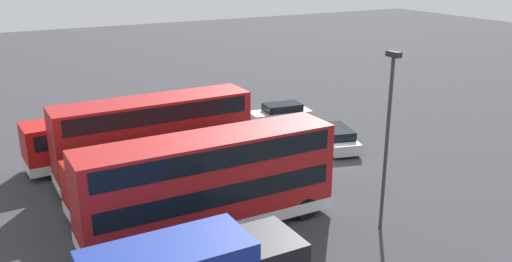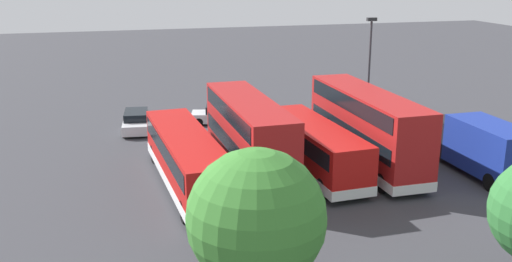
{
  "view_description": "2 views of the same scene",
  "coord_description": "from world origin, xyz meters",
  "px_view_note": "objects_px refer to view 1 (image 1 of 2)",
  "views": [
    {
      "loc": [
        -26.08,
        18.88,
        12.16
      ],
      "look_at": [
        2.69,
        3.37,
        1.43
      ],
      "focal_mm": 38.26,
      "sensor_mm": 36.0,
      "label": 1
    },
    {
      "loc": [
        9.89,
        40.72,
        11.86
      ],
      "look_at": [
        0.09,
        5.02,
        1.15
      ],
      "focal_mm": 40.61,
      "sensor_mm": 36.0,
      "label": 2
    }
  ],
  "objects_px": {
    "bus_double_decker_near_end": "(209,181)",
    "bus_single_deck_second": "(170,174)",
    "car_hatchback_silver": "(335,138)",
    "car_small_green": "(281,113)",
    "bus_double_decker_third": "(154,135)",
    "lamp_post_tall": "(388,129)",
    "bus_single_deck_fourth": "(128,133)"
  },
  "relations": [
    {
      "from": "bus_double_decker_near_end",
      "to": "lamp_post_tall",
      "type": "xyz_separation_m",
      "value": [
        -3.48,
        -7.03,
        2.35
      ]
    },
    {
      "from": "lamp_post_tall",
      "to": "bus_single_deck_second",
      "type": "bearing_deg",
      "value": 47.4
    },
    {
      "from": "bus_double_decker_near_end",
      "to": "bus_single_deck_fourth",
      "type": "relative_size",
      "value": 0.97
    },
    {
      "from": "car_hatchback_silver",
      "to": "bus_single_deck_second",
      "type": "bearing_deg",
      "value": 103.04
    },
    {
      "from": "bus_double_decker_near_end",
      "to": "bus_single_deck_second",
      "type": "height_order",
      "value": "bus_double_decker_near_end"
    },
    {
      "from": "car_small_green",
      "to": "car_hatchback_silver",
      "type": "bearing_deg",
      "value": -178.01
    },
    {
      "from": "bus_single_deck_second",
      "to": "bus_double_decker_third",
      "type": "relative_size",
      "value": 0.93
    },
    {
      "from": "bus_double_decker_near_end",
      "to": "car_hatchback_silver",
      "type": "bearing_deg",
      "value": -61.28
    },
    {
      "from": "bus_double_decker_third",
      "to": "car_small_green",
      "type": "relative_size",
      "value": 2.33
    },
    {
      "from": "bus_single_deck_second",
      "to": "bus_double_decker_third",
      "type": "bearing_deg",
      "value": -7.44
    },
    {
      "from": "bus_double_decker_third",
      "to": "lamp_post_tall",
      "type": "distance_m",
      "value": 13.21
    },
    {
      "from": "bus_double_decker_third",
      "to": "lamp_post_tall",
      "type": "relative_size",
      "value": 1.34
    },
    {
      "from": "car_hatchback_silver",
      "to": "bus_double_decker_near_end",
      "type": "bearing_deg",
      "value": 118.72
    },
    {
      "from": "car_small_green",
      "to": "bus_double_decker_near_end",
      "type": "bearing_deg",
      "value": 138.54
    },
    {
      "from": "bus_double_decker_near_end",
      "to": "car_hatchback_silver",
      "type": "xyz_separation_m",
      "value": [
        6.39,
        -11.66,
        -1.75
      ]
    },
    {
      "from": "bus_single_deck_fourth",
      "to": "car_hatchback_silver",
      "type": "height_order",
      "value": "bus_single_deck_fourth"
    },
    {
      "from": "bus_single_deck_second",
      "to": "bus_single_deck_fourth",
      "type": "bearing_deg",
      "value": 0.32
    },
    {
      "from": "bus_double_decker_third",
      "to": "car_small_green",
      "type": "xyz_separation_m",
      "value": [
        5.57,
        -11.55,
        -1.75
      ]
    },
    {
      "from": "car_hatchback_silver",
      "to": "car_small_green",
      "type": "bearing_deg",
      "value": 1.99
    },
    {
      "from": "bus_double_decker_near_end",
      "to": "car_hatchback_silver",
      "type": "distance_m",
      "value": 13.41
    },
    {
      "from": "bus_double_decker_near_end",
      "to": "bus_single_deck_second",
      "type": "bearing_deg",
      "value": 9.81
    },
    {
      "from": "bus_single_deck_fourth",
      "to": "car_hatchback_silver",
      "type": "bearing_deg",
      "value": -110.62
    },
    {
      "from": "car_small_green",
      "to": "lamp_post_tall",
      "type": "height_order",
      "value": "lamp_post_tall"
    },
    {
      "from": "bus_double_decker_third",
      "to": "lamp_post_tall",
      "type": "bearing_deg",
      "value": -146.64
    },
    {
      "from": "bus_single_deck_fourth",
      "to": "car_small_green",
      "type": "relative_size",
      "value": 2.58
    },
    {
      "from": "bus_single_deck_second",
      "to": "bus_single_deck_fourth",
      "type": "height_order",
      "value": "same"
    },
    {
      "from": "bus_single_deck_second",
      "to": "bus_single_deck_fourth",
      "type": "distance_m",
      "value": 7.48
    },
    {
      "from": "bus_single_deck_second",
      "to": "bus_double_decker_third",
      "type": "xyz_separation_m",
      "value": [
        3.82,
        -0.5,
        0.83
      ]
    },
    {
      "from": "bus_double_decker_third",
      "to": "car_hatchback_silver",
      "type": "height_order",
      "value": "bus_double_decker_third"
    },
    {
      "from": "bus_double_decker_third",
      "to": "car_small_green",
      "type": "height_order",
      "value": "bus_double_decker_third"
    },
    {
      "from": "bus_single_deck_fourth",
      "to": "lamp_post_tall",
      "type": "xyz_separation_m",
      "value": [
        -14.51,
        -7.69,
        3.18
      ]
    },
    {
      "from": "bus_single_deck_second",
      "to": "lamp_post_tall",
      "type": "xyz_separation_m",
      "value": [
        -7.03,
        -7.65,
        3.18
      ]
    }
  ]
}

